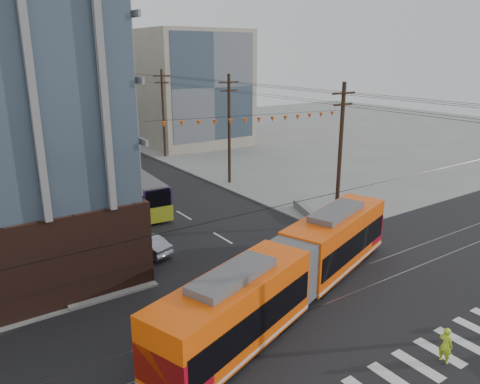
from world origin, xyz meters
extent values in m
plane|color=slate|center=(0.00, 0.00, 0.00)|extent=(160.00, 160.00, 0.00)
cube|color=gray|center=(16.00, 48.00, 8.00)|extent=(14.00, 14.00, 16.00)
cube|color=#8C99A5|center=(18.00, 68.00, 7.00)|extent=(16.00, 16.00, 14.00)
cylinder|color=black|center=(8.50, 56.00, 5.50)|extent=(0.30, 0.30, 11.00)
imported|color=gray|center=(-5.76, 14.59, 0.66)|extent=(2.51, 4.25, 1.32)
imported|color=beige|center=(-5.56, 19.62, 0.74)|extent=(2.22, 5.18, 1.49)
imported|color=slate|center=(-4.94, 22.94, 0.67)|extent=(3.29, 5.24, 1.35)
imported|color=#CBF92C|center=(0.35, -3.47, 0.85)|extent=(0.44, 0.64, 1.69)
cube|color=gray|center=(8.30, 14.35, 0.39)|extent=(2.20, 3.96, 0.78)
camera|label=1|loc=(-16.93, -12.80, 13.07)|focal=35.00mm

